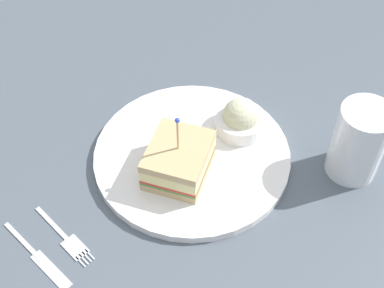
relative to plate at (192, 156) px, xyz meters
The scene contains 7 objects.
ground_plane 1.66cm from the plate, ahead, with size 109.85×109.85×2.00cm, color #4C5660.
plate is the anchor object (origin of this frame).
sandwich_half_center 5.15cm from the plate, 62.38° to the right, with size 12.27×12.53×11.06cm.
coleslaw_bowl 9.27cm from the plate, 91.83° to the left, with size 7.73×7.73×5.56cm.
drink_glass 23.76cm from the plate, 51.50° to the left, with size 7.44×7.44×11.79cm.
fork 21.64cm from the plate, 82.99° to the right, with size 11.95×3.33×0.35cm.
knife 25.90cm from the plate, 83.44° to the right, with size 13.52×3.98×0.35cm.
Camera 1 is at (42.12, -28.38, 61.95)cm, focal length 50.02 mm.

